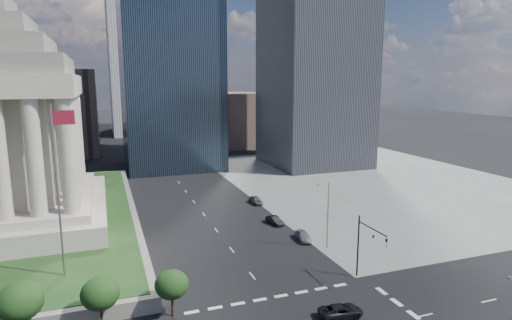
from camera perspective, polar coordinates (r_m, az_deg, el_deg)
name	(u,v)px	position (r m, az deg, el deg)	size (l,w,h in m)	color
ground	(164,163)	(131.23, -12.18, -0.46)	(500.00, 500.00, 0.00)	black
sidewalk_ne	(373,180)	(110.70, 15.30, -2.60)	(68.00, 90.00, 0.03)	slate
flagpole	(58,182)	(53.29, -24.84, -2.70)	(2.52, 0.24, 20.00)	slate
midrise_glass	(169,60)	(124.40, -11.47, 12.87)	(26.00, 26.00, 60.00)	black
building_filler_ne	(236,119)	(165.84, -2.71, 5.50)	(20.00, 30.00, 20.00)	brown
building_filler_nw	(59,112)	(158.73, -24.75, 5.78)	(24.00, 30.00, 28.00)	brown
traffic_signal_ne	(367,242)	(54.31, 14.56, -10.48)	(0.30, 5.74, 8.00)	black
street_lamp_north	(327,211)	(63.64, 9.43, -6.76)	(2.13, 0.22, 10.00)	slate
pickup_truck	(341,311)	(48.28, 11.24, -19.14)	(4.77, 2.20, 1.32)	black
parked_sedan_near	(303,236)	(67.71, 6.28, -10.00)	(1.77, 4.40, 1.50)	gray
parked_sedan_mid	(275,220)	(74.63, 2.52, -8.04)	(4.09, 1.43, 1.35)	black
parked_sedan_far	(256,200)	(86.58, -0.02, -5.35)	(4.39, 1.77, 1.50)	#4D4F53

